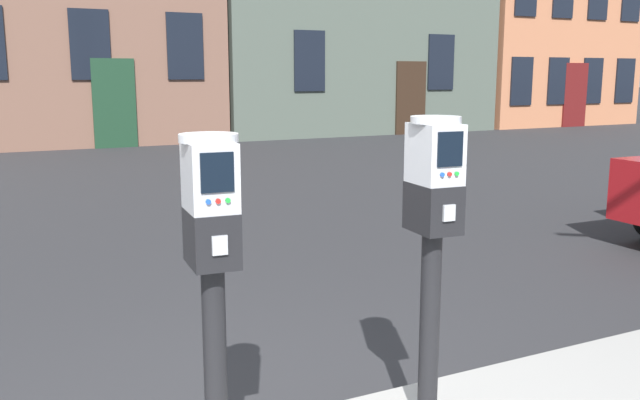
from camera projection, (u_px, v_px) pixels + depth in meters
parking_meter_near_kerb at (212, 249)px, 2.53m from camera, size 0.23×0.26×1.38m
parking_meter_twin_adjacent at (433, 218)px, 2.96m from camera, size 0.23×0.26×1.41m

